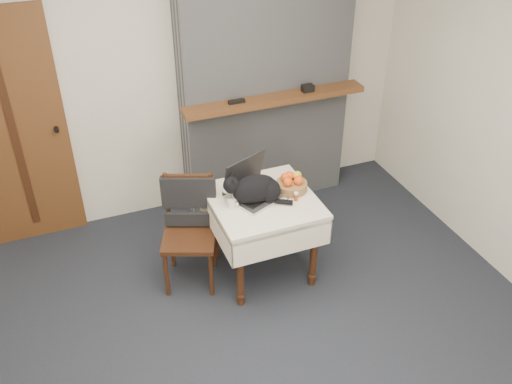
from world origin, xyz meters
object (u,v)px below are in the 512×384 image
(laptop, at_px, (253,187))
(fruit_basket, at_px, (291,184))
(cream_jar, at_px, (232,204))
(chair, at_px, (189,215))
(door, at_px, (14,134))
(side_table, at_px, (263,211))
(cat, at_px, (256,189))
(pill_bottle, at_px, (296,196))

(laptop, bearing_deg, fruit_basket, -31.48)
(cream_jar, bearing_deg, fruit_basket, 6.84)
(chair, bearing_deg, door, 160.22)
(side_table, height_order, laptop, laptop)
(door, relative_size, cat, 4.05)
(door, relative_size, side_table, 2.56)
(side_table, relative_size, laptop, 1.56)
(cat, height_order, cream_jar, cat)
(cat, xyz_separation_m, cream_jar, (-0.20, -0.01, -0.07))
(cream_jar, bearing_deg, pill_bottle, -10.20)
(door, xyz_separation_m, chair, (1.13, -0.99, -0.43))
(side_table, xyz_separation_m, cat, (-0.06, -0.01, 0.22))
(fruit_basket, relative_size, chair, 0.27)
(laptop, xyz_separation_m, pill_bottle, (0.27, -0.19, -0.04))
(side_table, relative_size, cream_jar, 11.38)
(side_table, bearing_deg, door, 144.87)
(side_table, height_order, chair, chair)
(door, bearing_deg, pill_bottle, -34.18)
(side_table, xyz_separation_m, pill_bottle, (0.22, -0.11, 0.15))
(cat, bearing_deg, fruit_basket, 19.74)
(side_table, relative_size, chair, 0.87)
(door, bearing_deg, cat, -36.33)
(door, xyz_separation_m, side_table, (1.66, -1.17, -0.41))
(laptop, height_order, pill_bottle, laptop)
(door, xyz_separation_m, laptop, (1.61, -1.09, -0.23))
(chair, bearing_deg, pill_bottle, 0.74)
(pill_bottle, bearing_deg, fruit_basket, 78.58)
(laptop, distance_m, fruit_basket, 0.30)
(fruit_basket, bearing_deg, chair, 169.90)
(pill_bottle, distance_m, fruit_basket, 0.15)
(side_table, distance_m, pill_bottle, 0.29)
(laptop, relative_size, cream_jar, 7.27)
(cat, relative_size, chair, 0.55)
(cream_jar, xyz_separation_m, fruit_basket, (0.51, 0.06, 0.02))
(door, bearing_deg, fruit_basket, -30.60)
(laptop, height_order, fruit_basket, laptop)
(cat, bearing_deg, laptop, 94.63)
(cream_jar, height_order, fruit_basket, fruit_basket)
(side_table, xyz_separation_m, cream_jar, (-0.26, -0.02, 0.15))
(side_table, bearing_deg, fruit_basket, 8.74)
(laptop, bearing_deg, pill_bottle, -58.44)
(door, relative_size, laptop, 4.01)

